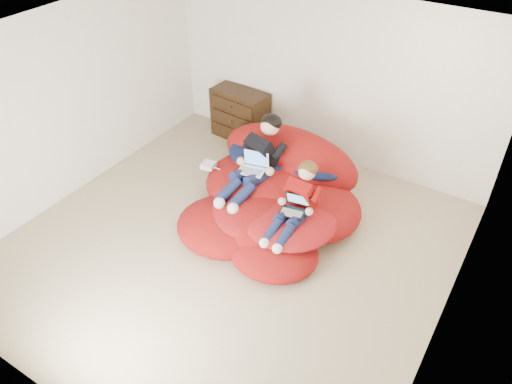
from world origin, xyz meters
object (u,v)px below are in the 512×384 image
Objects in this scene: dresser at (240,115)px; younger_boy at (297,199)px; older_boy at (258,157)px; laptop_white at (254,165)px; beanbag_pile at (276,193)px; laptop_black at (295,207)px.

dresser is 0.93× the size of younger_boy.
laptop_white is at bearing -90.00° from older_boy.
older_boy reaches higher than beanbag_pile.
laptop_white is at bearing 158.44° from younger_boy.
older_boy is 0.91m from younger_boy.
beanbag_pile is at bearing 142.22° from younger_boy.
younger_boy is (0.81, -0.42, -0.09)m from older_boy.
laptop_black is (0.00, -0.05, -0.08)m from younger_boy.
dresser is 2.79× the size of laptop_black.
laptop_white is at bearing -50.68° from dresser.
beanbag_pile is (1.45, -1.33, -0.14)m from dresser.
dresser is 1.97m from beanbag_pile.
dresser reaches higher than laptop_black.
laptop_black is at bearing -30.09° from older_boy.
older_boy is (-0.29, 0.02, 0.46)m from beanbag_pile.
younger_boy is at bearing 90.00° from laptop_black.
older_boy reaches higher than dresser.
younger_boy is at bearing -21.56° from laptop_white.
older_boy reaches higher than laptop_white.
laptop_white is 0.89m from laptop_black.
laptop_white is (1.16, -1.41, 0.24)m from dresser.
older_boy is (1.16, -1.31, 0.32)m from dresser.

